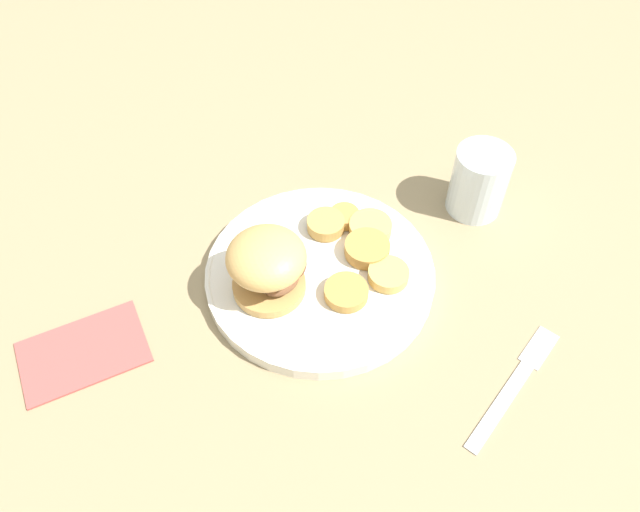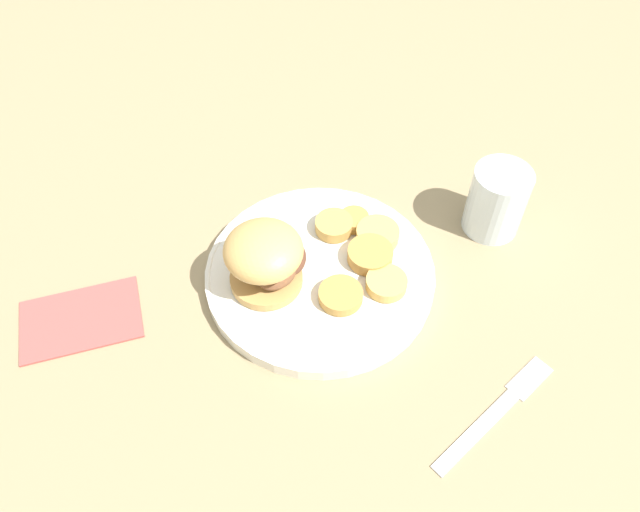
# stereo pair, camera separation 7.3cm
# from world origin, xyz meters

# --- Properties ---
(ground_plane) EXTENTS (4.00, 4.00, 0.00)m
(ground_plane) POSITION_xyz_m (0.00, 0.00, 0.00)
(ground_plane) COLOR #937F5B
(dinner_plate) EXTENTS (0.28, 0.28, 0.02)m
(dinner_plate) POSITION_xyz_m (0.00, 0.00, 0.01)
(dinner_plate) COLOR white
(dinner_plate) RESTS_ON ground_plane
(sandwich) EXTENTS (0.09, 0.09, 0.08)m
(sandwich) POSITION_xyz_m (-0.06, -0.01, 0.06)
(sandwich) COLOR tan
(sandwich) RESTS_ON dinner_plate
(potato_round_0) EXTENTS (0.04, 0.04, 0.01)m
(potato_round_0) POSITION_xyz_m (0.04, 0.07, 0.03)
(potato_round_0) COLOR #BC8942
(potato_round_0) RESTS_ON dinner_plate
(potato_round_1) EXTENTS (0.05, 0.05, 0.01)m
(potato_round_1) POSITION_xyz_m (0.08, -0.03, 0.03)
(potato_round_1) COLOR tan
(potato_round_1) RESTS_ON dinner_plate
(potato_round_2) EXTENTS (0.05, 0.05, 0.01)m
(potato_round_2) POSITION_xyz_m (0.02, -0.04, 0.03)
(potato_round_2) COLOR #BC8942
(potato_round_2) RESTS_ON dinner_plate
(potato_round_3) EXTENTS (0.05, 0.05, 0.02)m
(potato_round_3) POSITION_xyz_m (0.02, 0.06, 0.03)
(potato_round_3) COLOR tan
(potato_round_3) RESTS_ON dinner_plate
(potato_round_4) EXTENTS (0.05, 0.05, 0.02)m
(potato_round_4) POSITION_xyz_m (0.07, 0.05, 0.03)
(potato_round_4) COLOR tan
(potato_round_4) RESTS_ON dinner_plate
(potato_round_5) EXTENTS (0.06, 0.06, 0.02)m
(potato_round_5) POSITION_xyz_m (0.06, 0.01, 0.03)
(potato_round_5) COLOR #BC8942
(potato_round_5) RESTS_ON dinner_plate
(fork) EXTENTS (0.15, 0.13, 0.00)m
(fork) POSITION_xyz_m (0.18, -0.18, 0.00)
(fork) COLOR silver
(fork) RESTS_ON ground_plane
(drinking_glass) EXTENTS (0.07, 0.07, 0.09)m
(drinking_glass) POSITION_xyz_m (0.22, 0.08, 0.05)
(drinking_glass) COLOR silver
(drinking_glass) RESTS_ON ground_plane
(napkin) EXTENTS (0.16, 0.12, 0.01)m
(napkin) POSITION_xyz_m (-0.28, -0.05, 0.00)
(napkin) COLOR #B24C47
(napkin) RESTS_ON ground_plane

